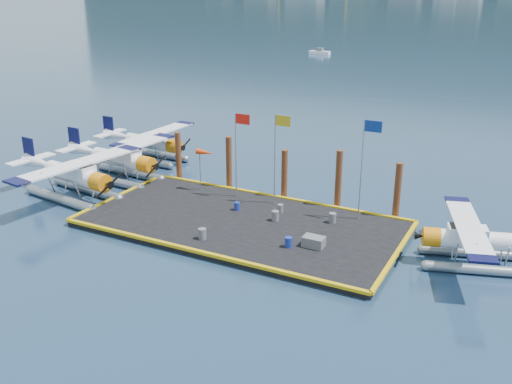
{
  "coord_description": "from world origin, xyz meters",
  "views": [
    {
      "loc": [
        16.26,
        -29.3,
        14.7
      ],
      "look_at": [
        0.01,
        2.0,
        1.72
      ],
      "focal_mm": 40.0,
      "sensor_mm": 36.0,
      "label": 1
    }
  ],
  "objects_px": {
    "piling_0": "(179,158)",
    "piling_2": "(284,176)",
    "flagpole_yellow": "(278,146)",
    "piling_1": "(229,164)",
    "drum_0": "(237,206)",
    "drum_2": "(275,216)",
    "piling_3": "(338,181)",
    "piling_4": "(397,193)",
    "flagpole_blue": "(365,155)",
    "windsock": "(205,153)",
    "seaplane_c": "(152,145)",
    "seaplane_d": "(473,242)",
    "drum_4": "(332,218)",
    "drum_1": "(289,242)",
    "drum_5": "(280,208)",
    "crate": "(314,242)",
    "drum_3": "(202,234)",
    "seaplane_b": "(122,162)",
    "flagpole_red": "(238,142)",
    "seaplane_a": "(76,178)"
  },
  "relations": [
    {
      "from": "seaplane_b",
      "to": "drum_3",
      "type": "xyz_separation_m",
      "value": [
        11.88,
        -7.04,
        -0.86
      ]
    },
    {
      "from": "flagpole_blue",
      "to": "piling_3",
      "type": "distance_m",
      "value": 3.72
    },
    {
      "from": "piling_3",
      "to": "piling_4",
      "type": "relative_size",
      "value": 1.07
    },
    {
      "from": "seaplane_b",
      "to": "drum_3",
      "type": "height_order",
      "value": "seaplane_b"
    },
    {
      "from": "drum_2",
      "to": "piling_1",
      "type": "relative_size",
      "value": 0.16
    },
    {
      "from": "drum_5",
      "to": "piling_1",
      "type": "xyz_separation_m",
      "value": [
        -5.59,
        2.93,
        1.42
      ]
    },
    {
      "from": "seaplane_a",
      "to": "seaplane_b",
      "type": "height_order",
      "value": "seaplane_a"
    },
    {
      "from": "piling_3",
      "to": "piling_0",
      "type": "bearing_deg",
      "value": 180.0
    },
    {
      "from": "drum_1",
      "to": "piling_0",
      "type": "relative_size",
      "value": 0.15
    },
    {
      "from": "flagpole_yellow",
      "to": "flagpole_blue",
      "type": "distance_m",
      "value": 6.0
    },
    {
      "from": "piling_4",
      "to": "seaplane_b",
      "type": "bearing_deg",
      "value": -175.11
    },
    {
      "from": "drum_4",
      "to": "flagpole_red",
      "type": "height_order",
      "value": "flagpole_red"
    },
    {
      "from": "drum_2",
      "to": "piling_2",
      "type": "bearing_deg",
      "value": 107.76
    },
    {
      "from": "flagpole_blue",
      "to": "piling_3",
      "type": "height_order",
      "value": "flagpole_blue"
    },
    {
      "from": "seaplane_d",
      "to": "drum_4",
      "type": "relative_size",
      "value": 13.74
    },
    {
      "from": "drum_1",
      "to": "crate",
      "type": "distance_m",
      "value": 1.45
    },
    {
      "from": "flagpole_yellow",
      "to": "drum_0",
      "type": "bearing_deg",
      "value": -129.4
    },
    {
      "from": "flagpole_red",
      "to": "windsock",
      "type": "distance_m",
      "value": 2.97
    },
    {
      "from": "drum_4",
      "to": "drum_5",
      "type": "xyz_separation_m",
      "value": [
        -3.66,
        0.04,
        -0.05
      ]
    },
    {
      "from": "drum_0",
      "to": "piling_4",
      "type": "height_order",
      "value": "piling_4"
    },
    {
      "from": "drum_1",
      "to": "piling_4",
      "type": "height_order",
      "value": "piling_4"
    },
    {
      "from": "flagpole_yellow",
      "to": "piling_0",
      "type": "xyz_separation_m",
      "value": [
        -9.2,
        1.6,
        -2.51
      ]
    },
    {
      "from": "flagpole_blue",
      "to": "seaplane_a",
      "type": "bearing_deg",
      "value": -165.9
    },
    {
      "from": "seaplane_d",
      "to": "flagpole_yellow",
      "type": "relative_size",
      "value": 1.43
    },
    {
      "from": "flagpole_yellow",
      "to": "crate",
      "type": "bearing_deg",
      "value": -47.1
    },
    {
      "from": "drum_4",
      "to": "piling_4",
      "type": "height_order",
      "value": "piling_4"
    },
    {
      "from": "drum_1",
      "to": "drum_3",
      "type": "bearing_deg",
      "value": -164.83
    },
    {
      "from": "seaplane_a",
      "to": "flagpole_blue",
      "type": "relative_size",
      "value": 1.64
    },
    {
      "from": "drum_4",
      "to": "flagpole_blue",
      "type": "bearing_deg",
      "value": 43.44
    },
    {
      "from": "seaplane_d",
      "to": "piling_3",
      "type": "distance_m",
      "value": 10.22
    },
    {
      "from": "drum_3",
      "to": "drum_2",
      "type": "bearing_deg",
      "value": 59.66
    },
    {
      "from": "piling_2",
      "to": "piling_4",
      "type": "height_order",
      "value": "piling_4"
    },
    {
      "from": "drum_5",
      "to": "flagpole_yellow",
      "type": "relative_size",
      "value": 0.09
    },
    {
      "from": "flagpole_blue",
      "to": "flagpole_yellow",
      "type": "bearing_deg",
      "value": 180.0
    },
    {
      "from": "seaplane_c",
      "to": "seaplane_d",
      "type": "xyz_separation_m",
      "value": [
        27.58,
        -7.74,
        -0.13
      ]
    },
    {
      "from": "seaplane_b",
      "to": "piling_4",
      "type": "distance_m",
      "value": 21.21
    },
    {
      "from": "seaplane_a",
      "to": "seaplane_c",
      "type": "distance_m",
      "value": 10.12
    },
    {
      "from": "windsock",
      "to": "piling_4",
      "type": "relative_size",
      "value": 0.78
    },
    {
      "from": "drum_1",
      "to": "piling_1",
      "type": "xyz_separation_m",
      "value": [
        -8.25,
        7.49,
        1.39
      ]
    },
    {
      "from": "flagpole_red",
      "to": "flagpole_yellow",
      "type": "height_order",
      "value": "flagpole_yellow"
    },
    {
      "from": "flagpole_yellow",
      "to": "piling_3",
      "type": "xyz_separation_m",
      "value": [
        3.8,
        1.6,
        -2.36
      ]
    },
    {
      "from": "seaplane_c",
      "to": "drum_2",
      "type": "xyz_separation_m",
      "value": [
        15.68,
        -7.9,
        -0.77
      ]
    },
    {
      "from": "piling_0",
      "to": "piling_2",
      "type": "height_order",
      "value": "piling_0"
    },
    {
      "from": "piling_0",
      "to": "piling_1",
      "type": "relative_size",
      "value": 0.95
    },
    {
      "from": "drum_1",
      "to": "drum_5",
      "type": "xyz_separation_m",
      "value": [
        -2.66,
        4.56,
        -0.03
      ]
    },
    {
      "from": "drum_3",
      "to": "piling_0",
      "type": "bearing_deg",
      "value": 131.23
    },
    {
      "from": "seaplane_a",
      "to": "piling_0",
      "type": "relative_size",
      "value": 2.67
    },
    {
      "from": "piling_2",
      "to": "seaplane_c",
      "type": "bearing_deg",
      "value": 166.01
    },
    {
      "from": "drum_2",
      "to": "piling_3",
      "type": "bearing_deg",
      "value": 59.02
    },
    {
      "from": "seaplane_d",
      "to": "drum_1",
      "type": "distance_m",
      "value": 10.12
    }
  ]
}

